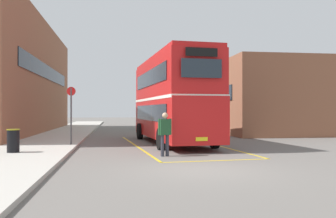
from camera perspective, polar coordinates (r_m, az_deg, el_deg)
The scene contains 10 objects.
ground_plane at distance 25.60m, azimuth -2.31°, elevation -4.31°, with size 135.60×135.60×0.00m, color #66605B.
sidewalk_left at distance 28.12m, azimuth -16.15°, elevation -3.79°, with size 4.00×57.60×0.14m, color #B2ADA3.
brick_building_left at distance 31.94m, azimuth -23.15°, elevation 4.53°, with size 5.53×24.45×8.92m.
depot_building_right at distance 33.41m, azimuth 13.48°, elevation 1.51°, with size 8.51×16.88×5.65m.
double_decker_bus at distance 20.27m, azimuth 0.62°, elevation 1.72°, with size 3.55×10.54×4.75m.
single_deck_bus at distance 36.04m, azimuth 1.25°, elevation -0.51°, with size 3.01×8.36×3.02m.
pedestrian_boarding at distance 14.54m, azimuth -0.50°, elevation -3.43°, with size 0.55×0.39×1.75m.
litter_bin at distance 15.96m, azimuth -23.10°, elevation -4.59°, with size 0.51×0.51×0.94m.
bus_stop_sign at distance 18.79m, azimuth -14.94°, elevation -0.14°, with size 0.44×0.09×2.87m.
bay_marking_yellow at distance 18.45m, azimuth 1.80°, elevation -5.90°, with size 5.35×12.72×0.01m.
Camera 1 is at (-2.63, -10.99, 1.84)m, focal length 38.89 mm.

